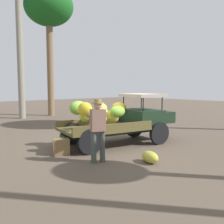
{
  "coord_description": "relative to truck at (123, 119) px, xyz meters",
  "views": [
    {
      "loc": [
        -6.18,
        -7.16,
        2.14
      ],
      "look_at": [
        -0.13,
        -0.21,
        1.21
      ],
      "focal_mm": 41.16,
      "sensor_mm": 36.0,
      "label": 1
    }
  ],
  "objects": [
    {
      "name": "farmer",
      "position": [
        -2.14,
        -1.25,
        0.09
      ],
      "size": [
        0.55,
        0.52,
        1.79
      ],
      "rotation": [
        0.0,
        0.0,
        1.22
      ],
      "color": "#3E463E",
      "rests_on": "ground"
    },
    {
      "name": "truck",
      "position": [
        0.0,
        0.0,
        0.0
      ],
      "size": [
        4.63,
        2.42,
        1.85
      ],
      "rotation": [
        0.0,
        0.0,
        -0.19
      ],
      "color": "#192F1D",
      "rests_on": "ground"
    },
    {
      "name": "wooden_crate",
      "position": [
        -2.48,
        0.21,
        -0.68
      ],
      "size": [
        0.65,
        0.64,
        0.5
      ],
      "primitive_type": "cube",
      "rotation": [
        0.0,
        0.0,
        1.12
      ],
      "color": "olive",
      "rests_on": "ground"
    },
    {
      "name": "forest_tree_7",
      "position": [
        2.44,
        10.21,
        6.65
      ],
      "size": [
        3.45,
        3.45,
        9.15
      ],
      "color": "#7D6145",
      "rests_on": "ground"
    },
    {
      "name": "loose_banana_bunch",
      "position": [
        -1.08,
        -2.25,
        -0.77
      ],
      "size": [
        0.56,
        0.73,
        0.33
      ],
      "primitive_type": "ellipsoid",
      "rotation": [
        0.0,
        0.01,
        1.25
      ],
      "color": "gold",
      "rests_on": "ground"
    },
    {
      "name": "ground_plane",
      "position": [
        -0.31,
        0.32,
        -0.93
      ],
      "size": [
        60.0,
        60.0,
        0.0
      ],
      "primitive_type": "plane",
      "color": "brown"
    }
  ]
}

